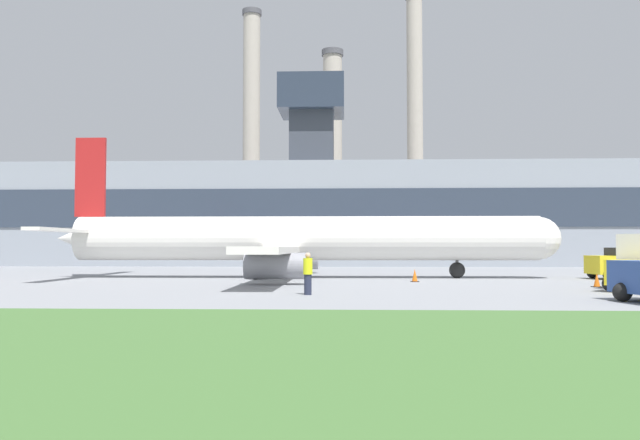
{
  "coord_description": "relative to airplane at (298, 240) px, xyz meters",
  "views": [
    {
      "loc": [
        4.22,
        -37.48,
        2.02
      ],
      "look_at": [
        2.59,
        2.95,
        3.76
      ],
      "focal_mm": 35.0,
      "sensor_mm": 36.0,
      "label": 1
    }
  ],
  "objects": [
    {
      "name": "traffic_cone_wingtip",
      "position": [
        7.04,
        -4.33,
        -2.13
      ],
      "size": [
        0.47,
        0.47,
        0.74
      ],
      "color": "black",
      "rests_on": "ground_plane"
    },
    {
      "name": "ground_crew_person",
      "position": [
        1.47,
        -14.26,
        -1.57
      ],
      "size": [
        0.51,
        0.51,
        1.77
      ],
      "color": "#23283D",
      "rests_on": "ground_plane"
    },
    {
      "name": "smokestack_far",
      "position": [
        14.54,
        61.64,
        19.55
      ],
      "size": [
        2.99,
        2.99,
        43.81
      ],
      "color": "#B2A899",
      "rests_on": "ground_plane"
    },
    {
      "name": "smokestack_left",
      "position": [
        -12.05,
        58.72,
        17.88
      ],
      "size": [
        3.15,
        3.15,
        40.44
      ],
      "color": "#B2A899",
      "rests_on": "ground_plane"
    },
    {
      "name": "ground_plane",
      "position": [
        -1.18,
        -2.95,
        -2.47
      ],
      "size": [
        400.0,
        400.0,
        0.0
      ],
      "primitive_type": "plane",
      "color": "gray"
    },
    {
      "name": "terminal_building",
      "position": [
        -1.15,
        28.11,
        3.28
      ],
      "size": [
        79.59,
        11.91,
        20.59
      ],
      "color": "#8C939E",
      "rests_on": "ground_plane"
    },
    {
      "name": "smokestack_right",
      "position": [
        1.09,
        56.55,
        14.17
      ],
      "size": [
        3.41,
        3.41,
        33.0
      ],
      "color": "#B2A899",
      "rests_on": "ground_plane"
    },
    {
      "name": "traffic_cone_near_nose",
      "position": [
        15.62,
        -8.67,
        -2.14
      ],
      "size": [
        0.47,
        0.47,
        0.71
      ],
      "color": "black",
      "rests_on": "ground_plane"
    },
    {
      "name": "airplane",
      "position": [
        0.0,
        0.0,
        0.0
      ],
      "size": [
        32.79,
        27.19,
        9.24
      ],
      "color": "white",
      "rests_on": "ground_plane"
    },
    {
      "name": "pushback_tug",
      "position": [
        20.17,
        -0.79,
        -1.58
      ],
      "size": [
        3.76,
        2.92,
        1.96
      ],
      "color": "yellow",
      "rests_on": "ground_plane"
    }
  ]
}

